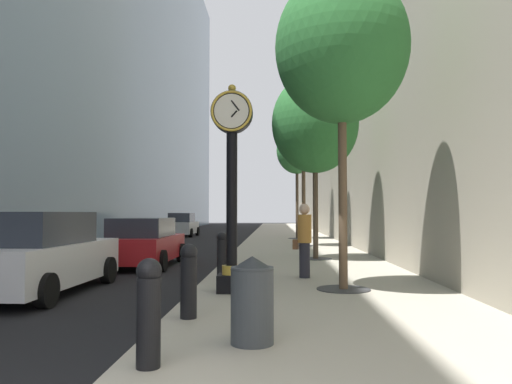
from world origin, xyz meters
The scene contains 17 objects.
ground_plane centered at (0.00, 27.00, 0.00)m, with size 110.00×110.00×0.00m, color black.
sidewalk_right centered at (2.66, 30.00, 0.07)m, with size 5.32×80.00×0.14m, color #ADA593.
building_block_left centered at (-12.64, 30.00, 15.77)m, with size 9.00×80.00×31.55m.
street_clock centered at (0.83, 6.76, 2.42)m, with size 0.84×0.55×4.17m.
bollard_nearest centered at (0.39, 2.03, 0.72)m, with size 0.26×0.26×1.11m.
bollard_second centered at (0.39, 4.36, 0.72)m, with size 0.26×0.26×1.11m.
bollard_fourth centered at (0.39, 9.01, 0.72)m, with size 0.26×0.26×1.11m.
bollard_fifth centered at (0.39, 11.34, 0.72)m, with size 0.26×0.26×1.11m.
street_tree_near centered at (3.10, 7.18, 5.16)m, with size 2.79×2.79×6.65m.
street_tree_mid_near centered at (3.10, 13.82, 4.79)m, with size 2.99×2.99×6.39m.
street_tree_mid_far centered at (3.10, 20.46, 5.21)m, with size 2.42×2.42×6.49m.
street_tree_far centered at (3.10, 27.10, 5.56)m, with size 2.53×2.53×6.90m.
trash_bin centered at (1.41, 2.97, 0.68)m, with size 0.53×0.53×1.05m.
pedestrian_walking centered at (2.41, 8.98, 1.09)m, with size 0.50×0.41×1.79m.
car_silver_near centered at (-5.02, 32.30, 0.83)m, with size 2.01×4.20×1.71m.
car_red_mid centered at (-2.52, 12.55, 0.76)m, with size 2.08×4.33×1.55m.
car_white_far centered at (-3.30, 7.22, 0.84)m, with size 2.09×4.63×1.73m.
Camera 1 is at (1.67, -2.93, 1.71)m, focal length 34.13 mm.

